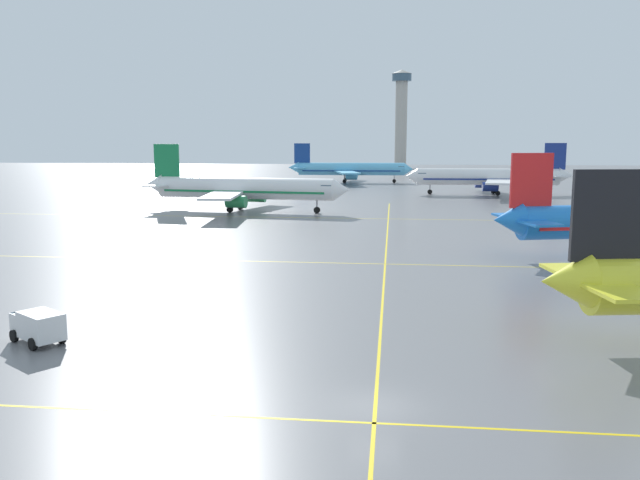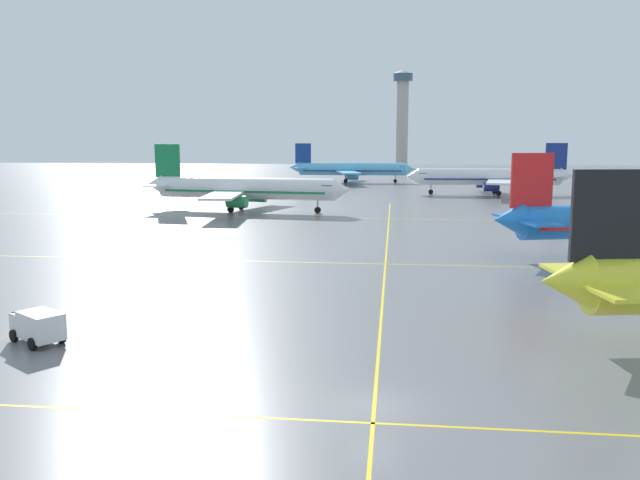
{
  "view_description": "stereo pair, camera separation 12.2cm",
  "coord_description": "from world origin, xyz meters",
  "px_view_note": "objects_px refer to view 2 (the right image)",
  "views": [
    {
      "loc": [
        0.68,
        -30.95,
        13.16
      ],
      "look_at": [
        -5.59,
        25.29,
        4.32
      ],
      "focal_mm": 36.8,
      "sensor_mm": 36.0,
      "label": 1
    },
    {
      "loc": [
        0.8,
        -30.94,
        13.16
      ],
      "look_at": [
        -5.59,
        25.29,
        4.32
      ],
      "focal_mm": 36.8,
      "sensor_mm": 36.0,
      "label": 2
    }
  ],
  "objects_px": {
    "service_truck_red_van": "(37,325)",
    "control_tower": "(402,112)",
    "airliner_third_row": "(243,189)",
    "airliner_far_left_stand": "(491,177)",
    "airliner_far_right_stand": "(351,169)"
  },
  "relations": [
    {
      "from": "airliner_third_row",
      "to": "service_truck_red_van",
      "type": "relative_size",
      "value": 8.75
    },
    {
      "from": "control_tower",
      "to": "airliner_far_left_stand",
      "type": "bearing_deg",
      "value": -82.03
    },
    {
      "from": "airliner_far_right_stand",
      "to": "service_truck_red_van",
      "type": "distance_m",
      "value": 156.78
    },
    {
      "from": "airliner_far_left_stand",
      "to": "service_truck_red_van",
      "type": "height_order",
      "value": "airliner_far_left_stand"
    },
    {
      "from": "service_truck_red_van",
      "to": "control_tower",
      "type": "xyz_separation_m",
      "value": [
        25.77,
        256.57,
        23.27
      ]
    },
    {
      "from": "airliner_third_row",
      "to": "airliner_far_left_stand",
      "type": "bearing_deg",
      "value": 39.64
    },
    {
      "from": "airliner_far_right_stand",
      "to": "service_truck_red_van",
      "type": "xyz_separation_m",
      "value": [
        -9.82,
        -156.45,
        -2.76
      ]
    },
    {
      "from": "service_truck_red_van",
      "to": "control_tower",
      "type": "bearing_deg",
      "value": 84.27
    },
    {
      "from": "airliner_far_left_stand",
      "to": "service_truck_red_van",
      "type": "distance_m",
      "value": 126.47
    },
    {
      "from": "airliner_third_row",
      "to": "control_tower",
      "type": "bearing_deg",
      "value": 80.5
    },
    {
      "from": "airliner_far_right_stand",
      "to": "service_truck_red_van",
      "type": "height_order",
      "value": "airliner_far_right_stand"
    },
    {
      "from": "service_truck_red_van",
      "to": "control_tower",
      "type": "relative_size",
      "value": 0.1
    },
    {
      "from": "control_tower",
      "to": "airliner_third_row",
      "type": "bearing_deg",
      "value": -99.5
    },
    {
      "from": "airliner_third_row",
      "to": "airliner_far_right_stand",
      "type": "xyz_separation_m",
      "value": [
        14.06,
        79.26,
        -0.17
      ]
    },
    {
      "from": "airliner_third_row",
      "to": "control_tower",
      "type": "height_order",
      "value": "control_tower"
    }
  ]
}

